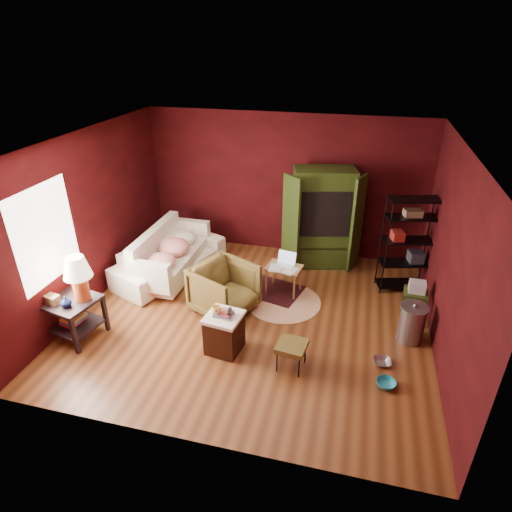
% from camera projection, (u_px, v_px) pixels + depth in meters
% --- Properties ---
extents(room, '(5.54, 5.04, 2.84)m').
position_uv_depth(room, '(250.00, 238.00, 6.31)').
color(room, brown).
rests_on(room, ground).
extents(sofa, '(1.42, 2.34, 0.88)m').
position_uv_depth(sofa, '(169.00, 253.00, 7.98)').
color(sofa, white).
rests_on(sofa, ground).
extents(armchair, '(1.12, 1.15, 0.91)m').
position_uv_depth(armchair, '(224.00, 287.00, 6.90)').
color(armchair, black).
rests_on(armchair, ground).
extents(pet_bowl_steel, '(0.26, 0.09, 0.25)m').
position_uv_depth(pet_bowl_steel, '(383.00, 357.00, 5.91)').
color(pet_bowl_steel, '#ACAFB3').
rests_on(pet_bowl_steel, ground).
extents(pet_bowl_turquoise, '(0.27, 0.13, 0.26)m').
position_uv_depth(pet_bowl_turquoise, '(387.00, 379.00, 5.53)').
color(pet_bowl_turquoise, teal).
rests_on(pet_bowl_turquoise, ground).
extents(vase, '(0.18, 0.19, 0.16)m').
position_uv_depth(vase, '(66.00, 302.00, 6.05)').
color(vase, '#0D1B45').
rests_on(vase, side_table).
extents(mug, '(0.13, 0.11, 0.13)m').
position_uv_depth(mug, '(217.00, 309.00, 5.87)').
color(mug, '#EFCF75').
rests_on(mug, hamper).
extents(side_table, '(0.79, 0.79, 1.33)m').
position_uv_depth(side_table, '(75.00, 290.00, 6.17)').
color(side_table, black).
rests_on(side_table, ground).
extents(sofa_cushions, '(0.82, 2.01, 0.84)m').
position_uv_depth(sofa_cushions, '(169.00, 256.00, 7.95)').
color(sofa_cushions, white).
rests_on(sofa_cushions, sofa).
extents(hamper, '(0.55, 0.55, 0.69)m').
position_uv_depth(hamper, '(224.00, 332.00, 6.09)').
color(hamper, '#3F1E0E').
rests_on(hamper, ground).
extents(footstool, '(0.43, 0.43, 0.40)m').
position_uv_depth(footstool, '(292.00, 347.00, 5.76)').
color(footstool, black).
rests_on(footstool, ground).
extents(rug_round, '(1.31, 1.31, 0.01)m').
position_uv_depth(rug_round, '(283.00, 302.00, 7.32)').
color(rug_round, beige).
rests_on(rug_round, ground).
extents(rug_oriental, '(1.31, 1.03, 0.01)m').
position_uv_depth(rug_oriental, '(268.00, 289.00, 7.67)').
color(rug_oriental, '#471319').
rests_on(rug_oriental, ground).
extents(laptop_desk, '(0.66, 0.54, 0.74)m').
position_uv_depth(laptop_desk, '(284.00, 269.00, 7.41)').
color(laptop_desk, tan).
rests_on(laptop_desk, ground).
extents(tv_armoire, '(1.48, 1.02, 1.92)m').
position_uv_depth(tv_armoire, '(322.00, 217.00, 8.06)').
color(tv_armoire, '#2E3F12').
rests_on(tv_armoire, ground).
extents(wire_shelving, '(0.90, 0.56, 1.71)m').
position_uv_depth(wire_shelving, '(408.00, 241.00, 7.28)').
color(wire_shelving, black).
rests_on(wire_shelving, ground).
extents(small_stand, '(0.36, 0.36, 0.70)m').
position_uv_depth(small_stand, '(416.00, 292.00, 6.64)').
color(small_stand, '#2E3F12').
rests_on(small_stand, ground).
extents(trash_can, '(0.49, 0.49, 0.64)m').
position_uv_depth(trash_can, '(412.00, 323.00, 6.30)').
color(trash_can, '#929298').
rests_on(trash_can, ground).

